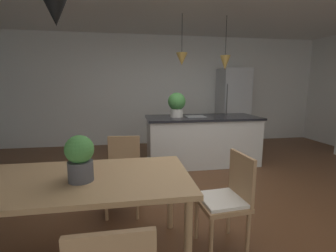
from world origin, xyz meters
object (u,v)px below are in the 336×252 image
object	(u,v)px
dining_table	(60,187)
chair_kitchen_end	(227,198)
vase_on_dining_table	(84,164)
potted_plant_on_table	(80,157)
chair_far_right	(123,172)
potted_plant_on_island	(177,104)
refrigerator	(233,107)
kitchen_island	(202,139)

from	to	relation	value
dining_table	chair_kitchen_end	size ratio (longest dim) A/B	2.35
dining_table	vase_on_dining_table	size ratio (longest dim) A/B	10.60
chair_kitchen_end	potted_plant_on_table	distance (m)	1.30
chair_far_right	potted_plant_on_island	size ratio (longest dim) A/B	1.94
refrigerator	potted_plant_on_table	size ratio (longest dim) A/B	5.35
dining_table	potted_plant_on_island	bearing A→B (deg)	59.16
dining_table	kitchen_island	distance (m)	3.03
chair_kitchen_end	kitchen_island	world-z (taller)	kitchen_island
kitchen_island	potted_plant_on_island	bearing A→B (deg)	-180.00
kitchen_island	chair_kitchen_end	bearing A→B (deg)	-102.14
chair_kitchen_end	chair_far_right	bearing A→B (deg)	138.62
potted_plant_on_table	vase_on_dining_table	size ratio (longest dim) A/B	1.83
chair_kitchen_end	chair_far_right	size ratio (longest dim) A/B	1.00
vase_on_dining_table	dining_table	bearing A→B (deg)	-169.32
chair_kitchen_end	refrigerator	bearing A→B (deg)	65.08
potted_plant_on_table	vase_on_dining_table	bearing A→B (deg)	86.58
chair_kitchen_end	kitchen_island	bearing A→B (deg)	77.86
chair_far_right	potted_plant_on_table	distance (m)	1.04
refrigerator	potted_plant_on_table	bearing A→B (deg)	-127.72
kitchen_island	refrigerator	world-z (taller)	refrigerator
dining_table	chair_kitchen_end	xyz separation A→B (m)	(1.39, 0.00, -0.21)
chair_far_right	refrigerator	bearing A→B (deg)	47.73
kitchen_island	potted_plant_on_island	distance (m)	0.84
chair_far_right	potted_plant_on_island	distance (m)	1.92
chair_far_right	dining_table	bearing A→B (deg)	-119.51
dining_table	potted_plant_on_table	distance (m)	0.32
refrigerator	potted_plant_on_island	world-z (taller)	refrigerator
chair_kitchen_end	refrigerator	world-z (taller)	refrigerator
vase_on_dining_table	potted_plant_on_island	bearing A→B (deg)	62.22
chair_far_right	refrigerator	xyz separation A→B (m)	(2.68, 2.94, 0.47)
potted_plant_on_table	vase_on_dining_table	world-z (taller)	potted_plant_on_table
kitchen_island	vase_on_dining_table	size ratio (longest dim) A/B	10.83
chair_far_right	kitchen_island	xyz separation A→B (m)	(1.43, 1.53, -0.01)
refrigerator	potted_plant_on_table	xyz separation A→B (m)	(-2.96, -3.83, -0.01)
chair_far_right	vase_on_dining_table	bearing A→B (deg)	-109.65
dining_table	chair_far_right	xyz separation A→B (m)	(0.47, 0.82, -0.21)
dining_table	refrigerator	xyz separation A→B (m)	(3.14, 3.77, 0.27)
chair_far_right	vase_on_dining_table	world-z (taller)	vase_on_dining_table
potted_plant_on_table	vase_on_dining_table	distance (m)	0.13
dining_table	refrigerator	world-z (taller)	refrigerator
chair_kitchen_end	refrigerator	xyz separation A→B (m)	(1.75, 3.76, 0.47)
kitchen_island	potted_plant_on_table	xyz separation A→B (m)	(-1.72, -2.42, 0.47)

